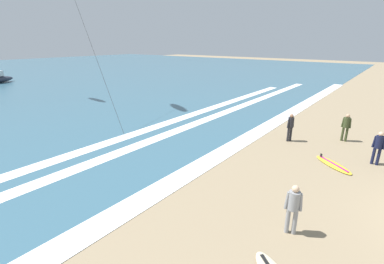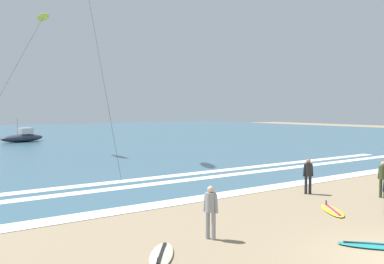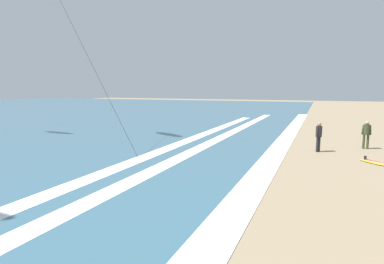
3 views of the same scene
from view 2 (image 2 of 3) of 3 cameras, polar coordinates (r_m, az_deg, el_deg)
name	(u,v)px [view 2 (image 2 of 3)]	position (r m, az deg, el deg)	size (l,w,h in m)	color
wave_foam_shoreline	(216,196)	(19.42, 3.18, -8.38)	(57.46, 1.09, 0.01)	white
wave_foam_mid_break	(113,189)	(21.38, -10.29, -7.35)	(57.97, 0.82, 0.01)	white
wave_foam_outer_break	(104,183)	(22.98, -11.44, -6.63)	(47.86, 0.85, 0.01)	white
surfer_mid_group	(308,173)	(20.42, 15.02, -5.22)	(0.50, 0.32, 1.60)	#232328
surfer_left_near	(211,207)	(13.05, 2.47, -9.86)	(0.32, 0.51, 1.60)	gray
surfer_right_near	(383,176)	(20.60, 23.82, -5.31)	(0.32, 0.51, 1.60)	#384223
surfboard_right_spare	(332,210)	(17.42, 17.96, -9.77)	(1.75, 2.04, 0.25)	yellow
surfboard_near_water	(161,255)	(11.85, -4.04, -15.82)	(1.78, 2.02, 0.25)	beige
surfboard_left_pile	(377,246)	(13.58, 23.14, -13.58)	(1.78, 2.02, 0.25)	teal
kite_yellow_low_near	(43,18)	(39.96, -19.04, 13.96)	(6.20, 4.18, 11.78)	yellow
offshore_boat	(23,137)	(53.51, -21.37, -0.63)	(5.47, 3.12, 2.70)	#2D3342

